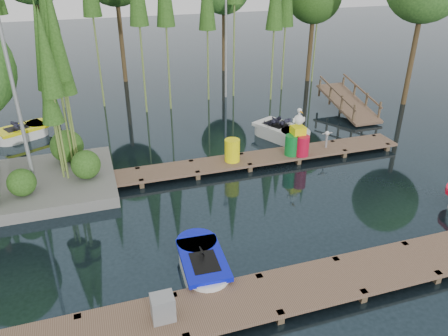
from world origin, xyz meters
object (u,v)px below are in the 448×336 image
object	(u,v)px
boat_yellow_far	(23,132)
drum_cluster	(298,140)
yellow_barrel	(232,150)
boat_blue	(203,265)
utility_cabinet	(163,307)

from	to	relation	value
boat_yellow_far	drum_cluster	distance (m)	11.97
yellow_barrel	drum_cluster	bearing A→B (deg)	-3.21
boat_yellow_far	yellow_barrel	xyz separation A→B (m)	(7.82, -5.60, 0.46)
boat_blue	utility_cabinet	world-z (taller)	utility_cabinet
boat_yellow_far	drum_cluster	bearing A→B (deg)	-36.00
yellow_barrel	drum_cluster	size ratio (longest dim) A/B	0.47
boat_yellow_far	drum_cluster	world-z (taller)	drum_cluster
drum_cluster	utility_cabinet	bearing A→B (deg)	-134.09
boat_blue	utility_cabinet	bearing A→B (deg)	-127.59
boat_blue	yellow_barrel	world-z (taller)	yellow_barrel
boat_blue	boat_yellow_far	xyz separation A→B (m)	(-5.16, 11.06, 0.03)
boat_blue	drum_cluster	bearing A→B (deg)	47.68
utility_cabinet	drum_cluster	world-z (taller)	drum_cluster
yellow_barrel	drum_cluster	world-z (taller)	drum_cluster
boat_blue	drum_cluster	distance (m)	7.55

